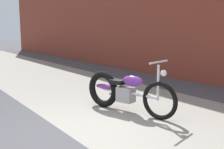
# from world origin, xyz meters

# --- Properties ---
(ground_plane) EXTENTS (80.00, 80.00, 0.00)m
(ground_plane) POSITION_xyz_m (0.00, 0.00, 0.00)
(ground_plane) COLOR #47474C
(sidewalk_slab) EXTENTS (36.00, 3.50, 0.01)m
(sidewalk_slab) POSITION_xyz_m (0.00, 1.75, 0.00)
(sidewalk_slab) COLOR gray
(sidewalk_slab) RESTS_ON ground
(motorcycle_purple) EXTENTS (1.96, 0.78, 1.03)m
(motorcycle_purple) POSITION_xyz_m (-0.77, 1.42, 0.40)
(motorcycle_purple) COLOR black
(motorcycle_purple) RESTS_ON ground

